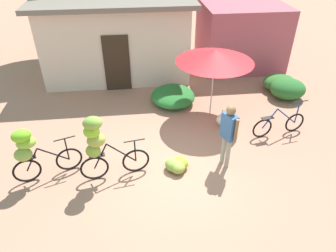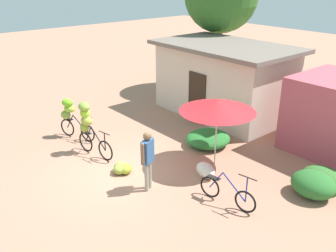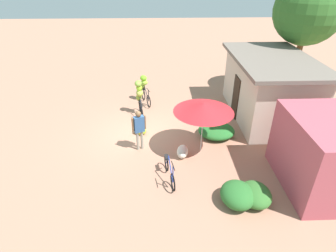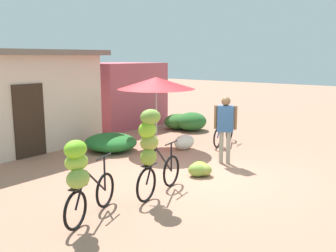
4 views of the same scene
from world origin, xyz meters
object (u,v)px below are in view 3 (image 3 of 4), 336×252
(shop_pink, at_px, (331,154))
(market_umbrella, at_px, (204,107))
(building_low, at_px, (268,87))
(banana_pile_on_ground, at_px, (140,130))
(tree_behind_building, at_px, (309,11))
(person_vendor, at_px, (139,126))
(produce_sack, at_px, (183,151))
(bicycle_near_pile, at_px, (140,95))
(bicycle_center_loaded, at_px, (170,171))
(bicycle_leftmost, at_px, (144,86))

(shop_pink, relative_size, market_umbrella, 1.40)
(building_low, bearing_deg, banana_pile_on_ground, -76.18)
(tree_behind_building, distance_m, person_vendor, 10.44)
(tree_behind_building, relative_size, produce_sack, 8.97)
(building_low, xyz_separation_m, person_vendor, (2.72, -6.01, -0.41))
(shop_pink, xyz_separation_m, produce_sack, (-1.72, -4.66, -1.02))
(bicycle_near_pile, height_order, person_vendor, bicycle_near_pile)
(tree_behind_building, xyz_separation_m, produce_sack, (5.77, -6.67, -4.31))
(tree_behind_building, height_order, bicycle_near_pile, tree_behind_building)
(shop_pink, bearing_deg, person_vendor, -109.81)
(building_low, distance_m, tree_behind_building, 4.58)
(tree_behind_building, height_order, bicycle_center_loaded, tree_behind_building)
(tree_behind_building, bearing_deg, bicycle_center_loaded, -45.58)
(tree_behind_building, xyz_separation_m, banana_pile_on_ground, (3.98, -8.41, -4.38))
(building_low, height_order, bicycle_center_loaded, building_low)
(building_low, distance_m, shop_pink, 5.02)
(shop_pink, bearing_deg, bicycle_leftmost, -137.40)
(bicycle_near_pile, bearing_deg, produce_sack, 26.93)
(bicycle_center_loaded, bearing_deg, bicycle_leftmost, -170.37)
(building_low, xyz_separation_m, bicycle_leftmost, (-1.87, -6.00, -0.61))
(building_low, height_order, shop_pink, building_low)
(bicycle_near_pile, bearing_deg, bicycle_center_loaded, 14.33)
(building_low, height_order, bicycle_near_pile, building_low)
(market_umbrella, xyz_separation_m, bicycle_center_loaded, (1.69, -1.34, -1.61))
(shop_pink, height_order, bicycle_leftmost, shop_pink)
(bicycle_center_loaded, relative_size, person_vendor, 0.95)
(shop_pink, xyz_separation_m, bicycle_leftmost, (-6.87, -6.32, -0.36))
(produce_sack, distance_m, person_vendor, 1.96)
(bicycle_near_pile, xyz_separation_m, produce_sack, (3.58, 1.82, -0.83))
(bicycle_leftmost, bearing_deg, bicycle_near_pile, -5.58)
(banana_pile_on_ground, xyz_separation_m, produce_sack, (1.79, 1.74, 0.07))
(bicycle_center_loaded, height_order, person_vendor, person_vendor)
(bicycle_near_pile, distance_m, banana_pile_on_ground, 2.00)
(tree_behind_building, relative_size, bicycle_near_pile, 3.56)
(shop_pink, relative_size, person_vendor, 1.85)
(shop_pink, distance_m, market_umbrella, 4.46)
(shop_pink, relative_size, bicycle_near_pile, 1.81)
(tree_behind_building, xyz_separation_m, person_vendor, (5.21, -8.35, -3.47))
(bicycle_leftmost, distance_m, bicycle_center_loaded, 6.59)
(building_low, height_order, produce_sack, building_low)
(banana_pile_on_ground, xyz_separation_m, person_vendor, (1.23, 0.06, 0.92))
(bicycle_near_pile, height_order, banana_pile_on_ground, bicycle_near_pile)
(produce_sack, relative_size, person_vendor, 0.41)
(bicycle_center_loaded, bearing_deg, produce_sack, 156.93)
(person_vendor, bearing_deg, shop_pink, 70.19)
(building_low, relative_size, shop_pink, 1.78)
(bicycle_near_pile, distance_m, person_vendor, 3.02)
(bicycle_leftmost, relative_size, banana_pile_on_ground, 2.07)
(person_vendor, bearing_deg, tree_behind_building, 121.93)
(bicycle_center_loaded, relative_size, produce_sack, 2.35)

